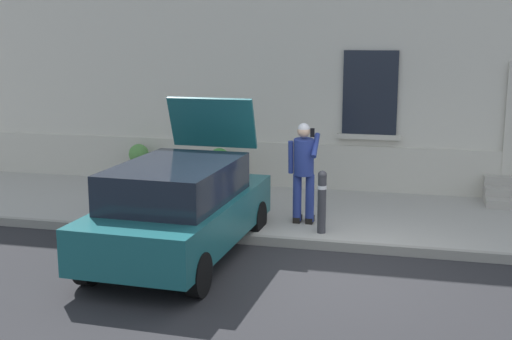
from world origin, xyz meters
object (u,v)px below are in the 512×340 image
at_px(person_on_phone, 304,166).
at_px(planter_charcoal, 139,162).
at_px(hatchback_car_teal, 181,207).
at_px(bollard_near_person, 322,200).
at_px(planter_terracotta, 220,167).

distance_m(person_on_phone, planter_charcoal, 4.73).
bearing_deg(hatchback_car_teal, person_on_phone, 49.63).
relative_size(hatchback_car_teal, planter_charcoal, 4.79).
height_order(bollard_near_person, planter_terracotta, bollard_near_person).
relative_size(bollard_near_person, planter_terracotta, 1.22).
bearing_deg(person_on_phone, bollard_near_person, -62.31).
bearing_deg(hatchback_car_teal, planter_charcoal, 120.90).
bearing_deg(hatchback_car_teal, planter_terracotta, 98.75).
height_order(hatchback_car_teal, planter_charcoal, hatchback_car_teal).
bearing_deg(bollard_near_person, planter_terracotta, 133.13).
distance_m(person_on_phone, planter_terracotta, 3.20).
relative_size(hatchback_car_teal, bollard_near_person, 3.94).
height_order(bollard_near_person, planter_charcoal, bollard_near_person).
bearing_deg(planter_terracotta, bollard_near_person, -46.87).
xyz_separation_m(person_on_phone, planter_charcoal, (-4.06, 2.35, -0.55)).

